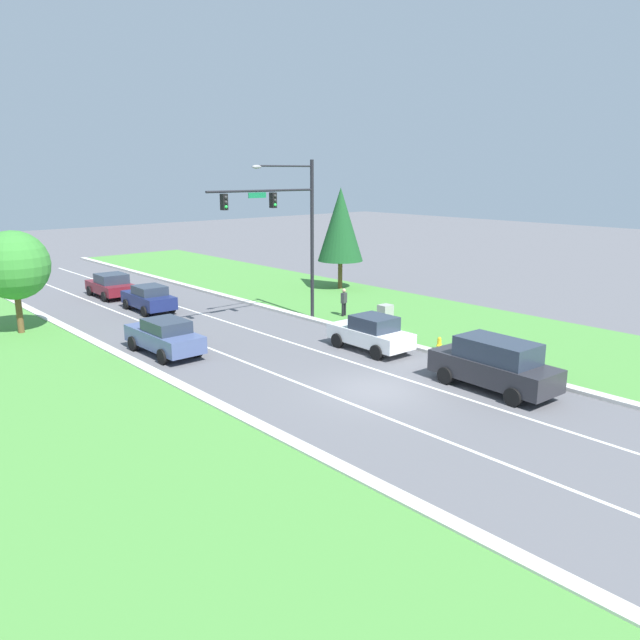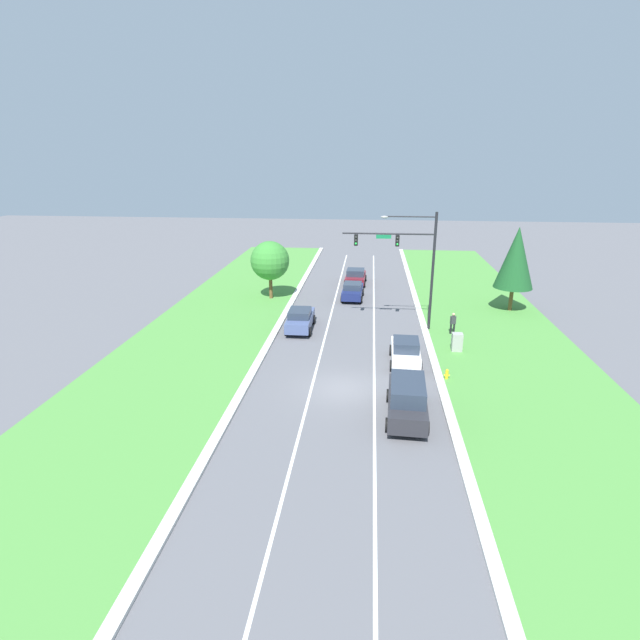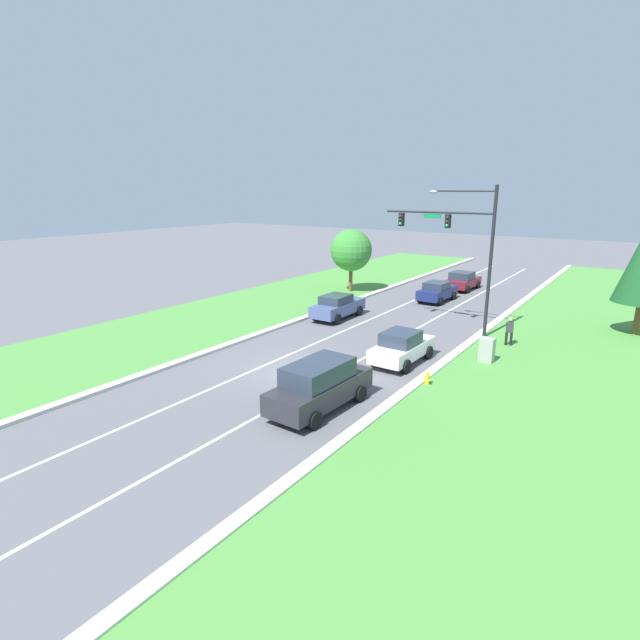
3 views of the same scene
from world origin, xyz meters
The scene contains 18 objects.
ground_plane centered at (0.00, 0.00, 0.00)m, with size 160.00×160.00×0.00m, color #5B5B60.
curb_strip_right centered at (5.65, 0.00, 0.07)m, with size 0.50×90.00×0.15m.
curb_strip_left centered at (-5.65, 0.00, 0.07)m, with size 0.50×90.00×0.15m.
grass_verge_right centered at (10.90, 0.00, 0.04)m, with size 10.00×90.00×0.08m.
grass_verge_left centered at (-10.90, 0.00, 0.04)m, with size 10.00×90.00×0.08m.
lane_stripe_inner_left centered at (-1.80, 0.00, 0.00)m, with size 0.14×81.00×0.01m.
lane_stripe_inner_right centered at (1.80, 0.00, 0.00)m, with size 0.14×81.00×0.01m.
traffic_signal_mast centered at (4.17, 10.88, 5.83)m, with size 6.83×0.41×8.91m.
navy_sedan centered at (-0.19, 18.95, 0.80)m, with size 2.07×4.32×1.59m.
white_sedan centered at (3.77, 4.05, 0.85)m, with size 2.05×4.33×1.70m.
slate_blue_sedan centered at (-3.85, 9.93, 0.85)m, with size 2.00×4.67×1.67m.
burgundy_sedan centered at (-0.10, 24.71, 0.81)m, with size 2.26×4.37×1.61m.
charcoal_suv centered at (3.42, -2.92, 1.04)m, with size 2.26×5.13×2.02m.
utility_cabinet centered at (7.38, 6.49, 0.66)m, with size 0.70×0.60×1.32m.
pedestrian centered at (7.60, 9.97, 0.94)m, with size 0.43×0.33×1.69m.
fire_hydrant centered at (6.09, 1.82, 0.34)m, with size 0.34×0.20×0.70m.
conifer_near_right_tree centered at (13.43, 16.53, 4.64)m, with size 3.21×3.21×7.22m.
oak_near_left_tree centered at (-7.76, 18.25, 3.61)m, with size 3.54×3.54×5.40m.
Camera 2 is at (1.31, -25.93, 12.72)m, focal length 28.00 mm.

